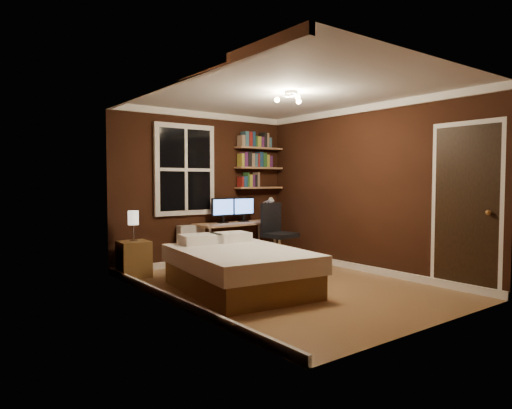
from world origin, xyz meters
TOP-DOWN VIEW (x-y plane):
  - floor at (0.00, 0.00)m, footprint 4.20×4.20m
  - wall_back at (0.00, 2.10)m, footprint 3.20×0.04m
  - wall_left at (-1.60, 0.00)m, footprint 0.04×4.20m
  - wall_right at (1.60, 0.00)m, footprint 0.04×4.20m
  - ceiling at (0.00, 0.00)m, footprint 3.20×4.20m
  - window at (-0.35, 2.06)m, footprint 1.06×0.06m
  - door at (1.59, -1.55)m, footprint 0.03×0.82m
  - door_knob at (1.55, -1.85)m, footprint 0.06×0.06m
  - ceiling_fixture at (0.00, -0.10)m, footprint 0.44×0.44m
  - bookshelf_lower at (1.08, 1.98)m, footprint 0.92×0.22m
  - books_row_lower at (1.08, 1.98)m, footprint 0.42×0.16m
  - bookshelf_middle at (1.08, 1.98)m, footprint 0.92×0.22m
  - books_row_middle at (1.08, 1.98)m, footprint 0.60×0.16m
  - bookshelf_upper at (1.08, 1.98)m, footprint 0.92×0.22m
  - books_row_upper at (1.08, 1.98)m, footprint 0.60×0.16m
  - bed at (-0.61, 0.18)m, footprint 1.60×2.06m
  - nightstand at (-1.36, 1.73)m, footprint 0.44×0.44m
  - bedside_lamp at (-1.36, 1.73)m, footprint 0.15×0.15m
  - radiator at (-0.29, 1.98)m, footprint 0.44×0.15m
  - desk at (0.47, 1.81)m, footprint 1.42×0.53m
  - monitor_left at (0.25, 1.89)m, footprint 0.43×0.12m
  - monitor_right at (0.68, 1.89)m, footprint 0.43×0.12m
  - desk_lamp at (1.03, 1.65)m, footprint 0.14×0.32m
  - office_chair at (0.85, 1.17)m, footprint 0.56×0.56m

SIDE VIEW (x-z plane):
  - floor at x=0.00m, z-range 0.00..0.00m
  - nightstand at x=-1.36m, z-range 0.00..0.51m
  - bed at x=-0.61m, z-range -0.05..0.60m
  - radiator at x=-0.29m, z-range 0.00..0.66m
  - office_chair at x=0.85m, z-range -0.12..0.89m
  - desk at x=0.47m, z-range 0.27..0.95m
  - bedside_lamp at x=-1.36m, z-range 0.51..0.95m
  - monitor_left at x=0.25m, z-range 0.67..1.09m
  - monitor_right at x=0.68m, z-range 0.67..1.09m
  - desk_lamp at x=1.03m, z-range 0.67..1.11m
  - door_knob at x=1.55m, z-range 0.97..1.03m
  - door at x=1.59m, z-range 0.00..2.05m
  - wall_back at x=0.00m, z-range 0.00..2.50m
  - wall_left at x=-1.60m, z-range 0.00..2.50m
  - wall_right at x=1.60m, z-range 0.00..2.50m
  - bookshelf_lower at x=1.08m, z-range 1.24..1.26m
  - books_row_lower at x=1.08m, z-range 1.26..1.49m
  - window at x=-0.35m, z-range 0.82..2.28m
  - bookshelf_middle at x=1.08m, z-range 1.59..1.61m
  - books_row_middle at x=1.08m, z-range 1.61..1.84m
  - bookshelf_upper at x=1.08m, z-range 1.94..1.96m
  - books_row_upper at x=1.08m, z-range 1.96..2.20m
  - ceiling_fixture at x=0.00m, z-range 2.31..2.49m
  - ceiling at x=0.00m, z-range 2.49..2.51m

